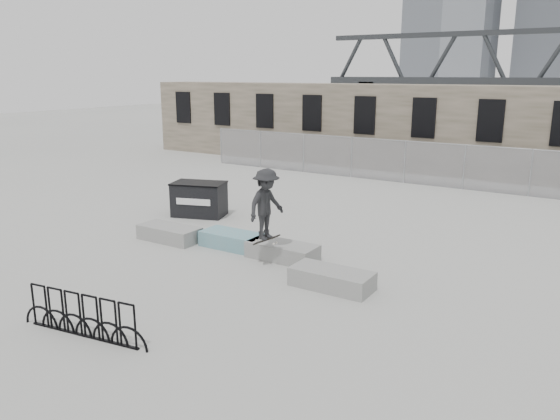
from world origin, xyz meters
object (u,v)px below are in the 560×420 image
Objects in this scene: planter_center_left at (234,239)px; planter_center_right at (282,250)px; planter_offset at (332,278)px; bike_rack at (82,316)px; skateboarder at (266,204)px; dumpster at (199,199)px; planter_far_left at (169,233)px.

planter_center_left and planter_center_right have the same top height.
planter_offset is 5.75m from bike_rack.
planter_center_right is at bearing -3.00° from skateboarder.
planter_offset is at bearing -45.06° from dumpster.
bike_rack reaches higher than planter_far_left.
dumpster is at bearing 65.80° from skateboarder.
dumpster is 0.69× the size of bike_rack.
planter_center_right is 1.00× the size of planter_offset.
bike_rack reaches higher than planter_center_right.
planter_far_left is 4.07m from skateboarder.
planter_center_left and planter_offset have the same top height.
dumpster is 5.99m from skateboarder.
bike_rack is (3.04, -5.66, 0.19)m from planter_far_left.
planter_center_right is 6.12m from bike_rack.
planter_center_left is 0.94× the size of skateboarder.
skateboarder reaches higher than planter_far_left.
planter_center_left is 0.64× the size of bike_rack.
dumpster is (-3.34, 2.36, 0.38)m from planter_center_left.
planter_offset is 8.13m from dumpster.
bike_rack is at bearing -81.53° from planter_center_left.
planter_center_left is at bearing 176.71° from planter_center_right.
bike_rack is (-3.01, -4.90, 0.19)m from planter_offset.
bike_rack is at bearing -61.74° from planter_far_left.
dumpster is at bearing 154.34° from planter_center_right.
bike_rack is at bearing 179.51° from skateboarder.
skateboarder is (-2.25, 0.53, 1.44)m from planter_offset.
planter_center_left is 1.00× the size of planter_offset.
planter_center_right is 1.58m from skateboarder.
planter_center_left is 4.13m from planter_offset.
dumpster is (-1.21, 2.85, 0.38)m from planter_far_left.
bike_rack is at bearing -82.03° from dumpster.
bike_rack is 5.62m from skateboarder.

